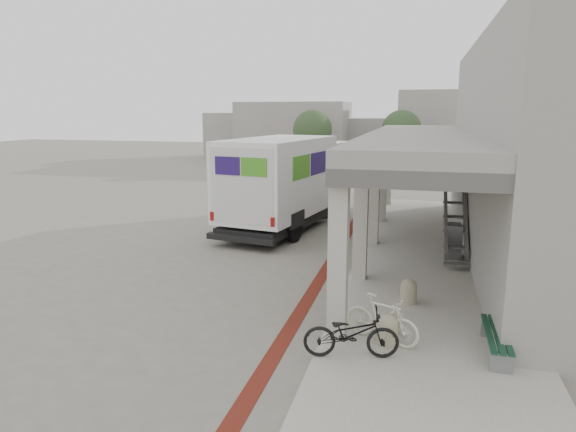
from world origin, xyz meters
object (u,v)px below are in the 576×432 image
(bicycle_black, at_px, (351,333))
(bicycle_cream, at_px, (382,319))
(utility_cabinet, at_px, (453,241))
(bench, at_px, (496,338))
(fedex_truck, at_px, (289,179))

(bicycle_black, distance_m, bicycle_cream, 0.97)
(utility_cabinet, bearing_deg, bicycle_black, -111.10)
(utility_cabinet, height_order, bicycle_black, utility_cabinet)
(bicycle_black, bearing_deg, bench, -84.67)
(bicycle_black, relative_size, bicycle_cream, 1.11)
(bench, bearing_deg, utility_cabinet, 94.29)
(fedex_truck, distance_m, utility_cabinet, 7.39)
(utility_cabinet, distance_m, bicycle_cream, 6.99)
(bench, distance_m, utility_cabinet, 6.77)
(bicycle_cream, bearing_deg, bench, -65.38)
(fedex_truck, relative_size, bicycle_cream, 5.48)
(bicycle_black, bearing_deg, bicycle_cream, -44.14)
(utility_cabinet, xyz_separation_m, bicycle_black, (-2.24, -7.59, -0.07))
(fedex_truck, height_order, utility_cabinet, fedex_truck)
(bicycle_black, bearing_deg, utility_cabinet, -28.42)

